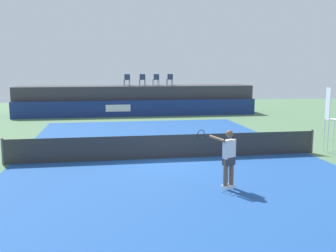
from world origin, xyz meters
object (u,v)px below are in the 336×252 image
spectator_chair_far_left (127,79)px  spectator_chair_right (170,79)px  umpire_chair (330,115)px  net_post_far (312,141)px  spectator_chair_center (156,79)px  spectator_chair_left (142,79)px  net_post_near (3,151)px  tennis_player (228,157)px

spectator_chair_far_left → spectator_chair_right: size_ratio=1.00×
umpire_chair → net_post_far: size_ratio=2.76×
spectator_chair_far_left → spectator_chair_center: 2.25m
spectator_chair_left → spectator_chair_right: size_ratio=1.00×
net_post_near → net_post_far: bearing=0.0°
umpire_chair → net_post_far: 1.32m
spectator_chair_center → umpire_chair: spectator_chair_center is taller
spectator_chair_left → spectator_chair_center: size_ratio=1.00×
spectator_chair_far_left → net_post_near: (-5.52, -15.26, -2.19)m
spectator_chair_far_left → net_post_near: spectator_chair_far_left is taller
net_post_near → spectator_chair_right: bearing=59.9°
net_post_far → tennis_player: 6.50m
spectator_chair_center → spectator_chair_right: 1.12m
net_post_near → umpire_chair: bearing=0.1°
spectator_chair_left → net_post_far: bearing=-69.4°
umpire_chair → tennis_player: bearing=-144.6°
spectator_chair_center → net_post_far: spectator_chair_center is taller
tennis_player → spectator_chair_far_left: bearing=95.5°
spectator_chair_left → spectator_chair_center: (1.07, -0.02, 0.00)m
spectator_chair_center → net_post_far: 16.01m
spectator_chair_left → spectator_chair_right: 2.18m
spectator_chair_center → tennis_player: spectator_chair_center is taller
spectator_chair_far_left → umpire_chair: bearing=-63.4°
net_post_near → tennis_player: size_ratio=0.56×
spectator_chair_left → net_post_far: spectator_chair_left is taller
spectator_chair_far_left → spectator_chair_right: same height
umpire_chair → net_post_near: size_ratio=2.76×
spectator_chair_far_left → tennis_player: (1.85, -19.34, -1.73)m
tennis_player → net_post_near: bearing=151.0°
net_post_near → tennis_player: (7.37, -4.09, 0.46)m
spectator_chair_center → spectator_chair_right: (1.11, 0.15, 0.00)m
spectator_chair_right → tennis_player: (-1.51, -19.40, -1.73)m
umpire_chair → net_post_far: (-0.75, -0.02, -1.09)m
net_post_near → spectator_chair_left: bearing=66.2°
spectator_chair_right → spectator_chair_far_left: bearing=-179.0°
spectator_chair_far_left → spectator_chair_center: size_ratio=1.00×
spectator_chair_right → tennis_player: bearing=-94.4°
spectator_chair_right → net_post_far: bearing=-77.1°
spectator_chair_center → net_post_near: size_ratio=0.89×
spectator_chair_far_left → tennis_player: spectator_chair_far_left is taller
spectator_chair_right → spectator_chair_center: bearing=-172.4°
spectator_chair_center → spectator_chair_right: size_ratio=1.00×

